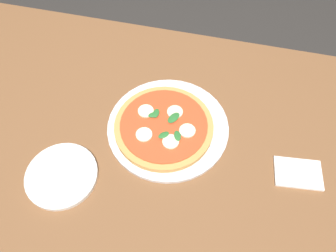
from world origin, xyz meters
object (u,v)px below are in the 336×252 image
object	(u,v)px
pizza	(164,125)
plate_white	(62,175)
dining_table	(135,140)
napkin	(298,173)
serving_tray	(168,127)

from	to	relation	value
pizza	plate_white	xyz separation A→B (m)	(-0.24, -0.22, -0.02)
dining_table	napkin	bearing A→B (deg)	-6.13
dining_table	serving_tray	xyz separation A→B (m)	(0.11, 0.01, 0.11)
pizza	serving_tray	bearing A→B (deg)	35.91
pizza	napkin	world-z (taller)	pizza
plate_white	dining_table	bearing A→B (deg)	57.25
dining_table	serving_tray	size ratio (longest dim) A/B	4.28
dining_table	napkin	size ratio (longest dim) A/B	12.09
pizza	plate_white	distance (m)	0.32
dining_table	napkin	distance (m)	0.51
serving_tray	napkin	distance (m)	0.39
plate_white	napkin	world-z (taller)	plate_white
serving_tray	plate_white	xyz separation A→B (m)	(-0.25, -0.22, 0.00)
plate_white	napkin	xyz separation A→B (m)	(0.64, 0.16, -0.00)
dining_table	plate_white	size ratio (longest dim) A/B	7.88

